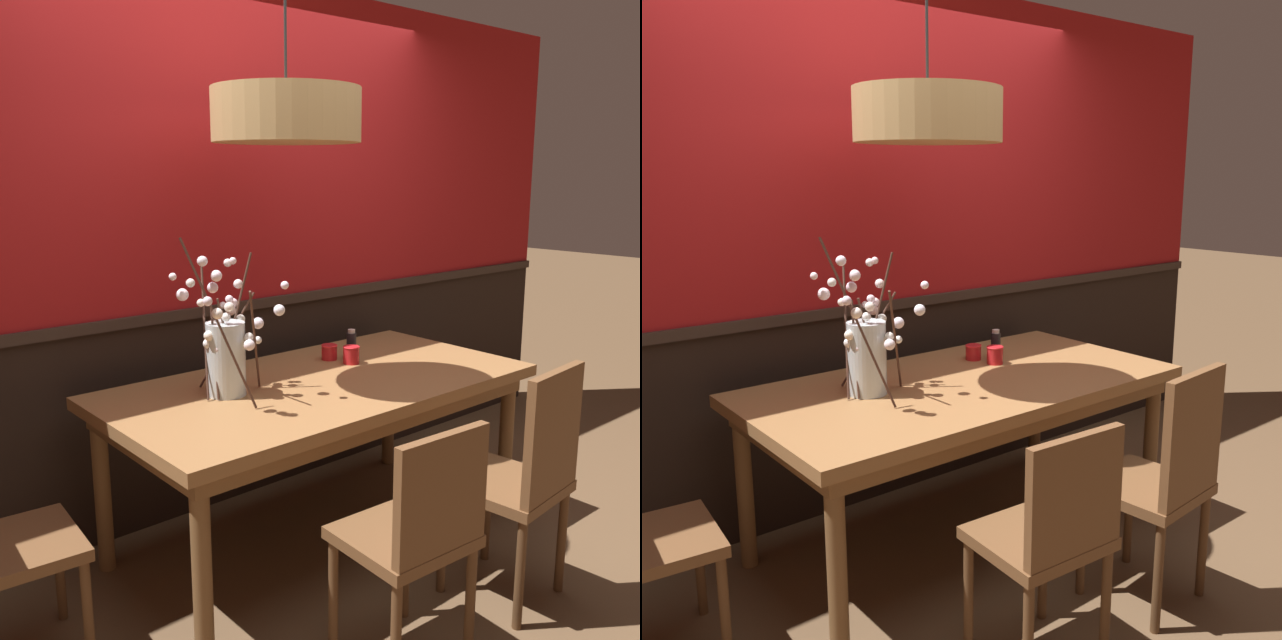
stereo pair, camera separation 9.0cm
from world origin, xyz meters
TOP-DOWN VIEW (x-y plane):
  - ground_plane at (0.00, 0.00)m, footprint 24.00×24.00m
  - back_wall at (0.00, 0.68)m, footprint 5.10×0.14m
  - dining_table at (0.00, 0.00)m, footprint 1.93×0.99m
  - chair_near_side_right at (0.29, -0.88)m, footprint 0.44×0.44m
  - chair_far_side_left at (-0.30, 0.93)m, footprint 0.48×0.45m
  - chair_near_side_left at (-0.33, -0.88)m, footprint 0.44×0.41m
  - vase_with_blossoms at (-0.44, 0.09)m, footprint 0.42×0.41m
  - candle_holder_nearer_center at (0.30, 0.11)m, footprint 0.08×0.08m
  - candle_holder_nearer_edge at (0.26, 0.23)m, footprint 0.08×0.08m
  - condiment_bottle at (0.37, 0.18)m, footprint 0.05×0.05m
  - pendant_lamp at (-0.15, 0.04)m, footprint 0.61×0.61m

SIDE VIEW (x-z plane):
  - ground_plane at x=0.00m, z-range 0.00..0.00m
  - chair_near_side_left at x=-0.33m, z-range 0.07..0.96m
  - chair_near_side_right at x=0.29m, z-range 0.05..1.04m
  - chair_far_side_left at x=-0.30m, z-range 0.06..1.04m
  - dining_table at x=0.00m, z-range 0.31..1.09m
  - candle_holder_nearer_edge at x=0.26m, z-range 0.78..0.86m
  - candle_holder_nearer_center at x=0.30m, z-range 0.78..0.87m
  - condiment_bottle at x=0.37m, z-range 0.78..0.92m
  - vase_with_blossoms at x=-0.44m, z-range 0.62..1.30m
  - back_wall at x=0.00m, z-range -0.01..2.61m
  - pendant_lamp at x=-0.15m, z-range 1.52..2.32m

